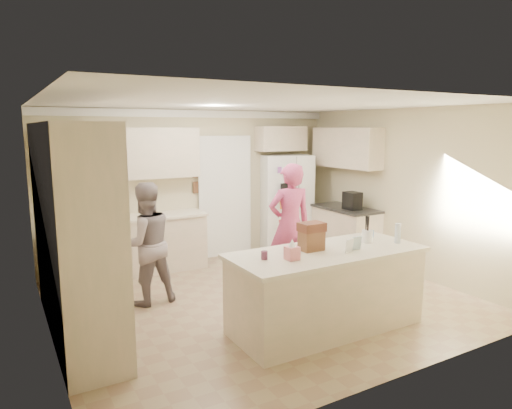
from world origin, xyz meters
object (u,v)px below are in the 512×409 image
coffee_maker (352,201)px  refrigerator (285,203)px  teen_girl (290,225)px  teen_boy (145,244)px  island_base (326,291)px  utensil_crock (367,236)px  tissue_box (292,253)px  dollhouse_body (311,241)px

coffee_maker → refrigerator: bearing=113.5°
coffee_maker → teen_girl: size_ratio=0.17×
refrigerator → teen_boy: refrigerator is taller
island_base → utensil_crock: utensil_crock is taller
utensil_crock → teen_boy: size_ratio=0.09×
island_base → teen_girl: teen_girl is taller
island_base → teen_boy: (-1.57, 1.78, 0.37)m
teen_boy → island_base: bearing=126.1°
refrigerator → tissue_box: 3.85m
dollhouse_body → coffee_maker: bearing=39.3°
tissue_box → island_base: bearing=10.3°
utensil_crock → tissue_box: 1.21m
dollhouse_body → teen_boy: 2.22m
tissue_box → dollhouse_body: (0.40, 0.20, 0.04)m
island_base → tissue_box: bearing=-169.7°
dollhouse_body → teen_girl: bearing=65.4°
teen_boy → teen_girl: (2.04, -0.33, 0.09)m
island_base → dollhouse_body: (-0.15, 0.10, 0.60)m
utensil_crock → dollhouse_body: dollhouse_body is taller
coffee_maker → utensil_crock: size_ratio=2.00×
coffee_maker → teen_girl: (-1.58, -0.45, -0.17)m
tissue_box → teen_girl: teen_girl is taller
island_base → teen_boy: 2.41m
refrigerator → coffee_maker: 1.38m
refrigerator → coffee_maker: refrigerator is taller
tissue_box → teen_boy: teen_boy is taller
island_base → teen_boy: bearing=131.4°
coffee_maker → tissue_box: size_ratio=2.14×
coffee_maker → dollhouse_body: bearing=-140.7°
utensil_crock → island_base: bearing=-175.6°
coffee_maker → dollhouse_body: 2.84m
refrigerator → coffee_maker: bearing=-52.5°
refrigerator → teen_girl: (-1.04, -1.70, -0.00)m
refrigerator → tissue_box: refrigerator is taller
utensil_crock → tissue_box: bearing=-172.9°
tissue_box → teen_girl: size_ratio=0.08×
refrigerator → utensil_crock: refrigerator is taller
tissue_box → refrigerator: bearing=57.7°
island_base → teen_boy: size_ratio=1.37×
tissue_box → dollhouse_body: 0.45m
dollhouse_body → refrigerator: bearing=61.5°
teen_boy → teen_girl: bearing=165.6°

